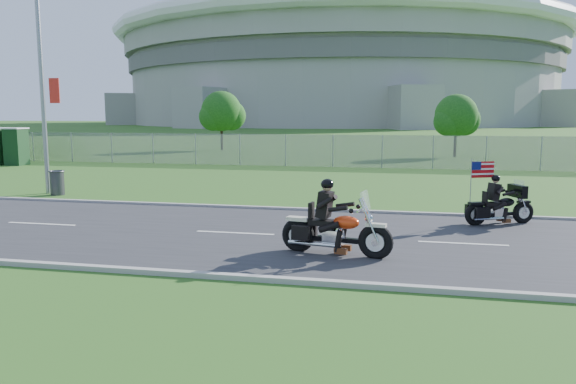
% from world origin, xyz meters
% --- Properties ---
extents(ground, '(420.00, 420.00, 0.00)m').
position_xyz_m(ground, '(0.00, 0.00, 0.00)').
color(ground, '#274E18').
rests_on(ground, ground).
extents(road, '(120.00, 8.00, 0.04)m').
position_xyz_m(road, '(0.00, 0.00, 0.02)').
color(road, '#28282B').
rests_on(road, ground).
extents(curb_north, '(120.00, 0.18, 0.12)m').
position_xyz_m(curb_north, '(0.00, 4.05, 0.05)').
color(curb_north, '#9E9B93').
rests_on(curb_north, ground).
extents(curb_south, '(120.00, 0.18, 0.12)m').
position_xyz_m(curb_south, '(0.00, -4.05, 0.05)').
color(curb_south, '#9E9B93').
rests_on(curb_south, ground).
extents(fence, '(60.00, 0.03, 2.00)m').
position_xyz_m(fence, '(-5.00, 20.00, 1.00)').
color(fence, gray).
rests_on(fence, ground).
extents(stadium, '(140.40, 140.40, 29.20)m').
position_xyz_m(stadium, '(-20.00, 170.00, 15.58)').
color(stadium, '#A3A099').
rests_on(stadium, ground).
extents(streetlight, '(0.90, 2.46, 10.00)m').
position_xyz_m(streetlight, '(-11.98, 6.22, 5.64)').
color(streetlight, gray).
rests_on(streetlight, ground).
extents(porta_toilet_a, '(1.10, 1.10, 2.30)m').
position_xyz_m(porta_toilet_a, '(-22.00, 17.00, 1.15)').
color(porta_toilet_a, black).
rests_on(porta_toilet_a, ground).
extents(tree_fence_near, '(3.52, 3.28, 4.75)m').
position_xyz_m(tree_fence_near, '(6.04, 30.04, 2.97)').
color(tree_fence_near, '#382316').
rests_on(tree_fence_near, ground).
extents(tree_fence_mid, '(3.96, 3.69, 5.30)m').
position_xyz_m(tree_fence_mid, '(-13.95, 34.04, 3.30)').
color(tree_fence_mid, '#382316').
rests_on(tree_fence_mid, ground).
extents(motorcycle_lead, '(2.69, 0.95, 1.82)m').
position_xyz_m(motorcycle_lead, '(0.96, -1.74, 0.57)').
color(motorcycle_lead, black).
rests_on(motorcycle_lead, ground).
extents(motorcycle_follow, '(2.11, 1.20, 1.88)m').
position_xyz_m(motorcycle_follow, '(5.27, 2.88, 0.52)').
color(motorcycle_follow, black).
rests_on(motorcycle_follow, ground).
extents(trash_can, '(0.72, 0.72, 0.96)m').
position_xyz_m(trash_can, '(-11.34, 5.68, 0.48)').
color(trash_can, '#302F34').
rests_on(trash_can, ground).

